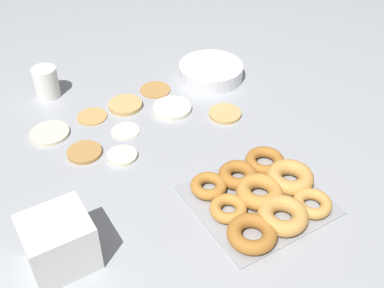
# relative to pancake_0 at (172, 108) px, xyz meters

# --- Properties ---
(ground_plane) EXTENTS (3.00, 3.00, 0.00)m
(ground_plane) POSITION_rel_pancake_0_xyz_m (-0.11, -0.11, -0.01)
(ground_plane) COLOR #9EA0A5
(pancake_0) EXTENTS (0.12, 0.12, 0.01)m
(pancake_0) POSITION_rel_pancake_0_xyz_m (0.00, 0.00, 0.00)
(pancake_0) COLOR silver
(pancake_0) RESTS_ON ground_plane
(pancake_1) EXTENTS (0.11, 0.11, 0.01)m
(pancake_1) POSITION_rel_pancake_0_xyz_m (-0.35, 0.07, -0.00)
(pancake_1) COLOR beige
(pancake_1) RESTS_ON ground_plane
(pancake_2) EXTENTS (0.10, 0.10, 0.01)m
(pancake_2) POSITION_rel_pancake_0_xyz_m (0.12, -0.10, -0.00)
(pancake_2) COLOR tan
(pancake_2) RESTS_ON ground_plane
(pancake_3) EXTENTS (0.09, 0.09, 0.01)m
(pancake_3) POSITION_rel_pancake_0_xyz_m (-0.22, 0.09, -0.00)
(pancake_3) COLOR tan
(pancake_3) RESTS_ON ground_plane
(pancake_4) EXTENTS (0.08, 0.08, 0.01)m
(pancake_4) POSITION_rel_pancake_0_xyz_m (-0.22, -0.12, -0.00)
(pancake_4) COLOR beige
(pancake_4) RESTS_ON ground_plane
(pancake_5) EXTENTS (0.08, 0.08, 0.01)m
(pancake_5) POSITION_rel_pancake_0_xyz_m (-0.16, -0.02, -0.00)
(pancake_5) COLOR beige
(pancake_5) RESTS_ON ground_plane
(pancake_6) EXTENTS (0.10, 0.10, 0.01)m
(pancake_6) POSITION_rel_pancake_0_xyz_m (0.01, 0.12, -0.00)
(pancake_6) COLOR #B27F42
(pancake_6) RESTS_ON ground_plane
(pancake_7) EXTENTS (0.10, 0.10, 0.01)m
(pancake_7) POSITION_rel_pancake_0_xyz_m (-0.11, 0.09, 0.00)
(pancake_7) COLOR tan
(pancake_7) RESTS_ON ground_plane
(pancake_8) EXTENTS (0.09, 0.09, 0.01)m
(pancake_8) POSITION_rel_pancake_0_xyz_m (-0.30, -0.06, -0.00)
(pancake_8) COLOR #B27F42
(pancake_8) RESTS_ON ground_plane
(donut_tray) EXTENTS (0.31, 0.29, 0.05)m
(donut_tray) POSITION_rel_pancake_0_xyz_m (0.00, -0.44, 0.01)
(donut_tray) COLOR #93969B
(donut_tray) RESTS_ON ground_plane
(batter_bowl) EXTENTS (0.21, 0.21, 0.05)m
(batter_bowl) POSITION_rel_pancake_0_xyz_m (0.20, 0.09, 0.02)
(batter_bowl) COLOR white
(batter_bowl) RESTS_ON ground_plane
(container_stack) EXTENTS (0.13, 0.12, 0.12)m
(container_stack) POSITION_rel_pancake_0_xyz_m (-0.47, -0.36, 0.05)
(container_stack) COLOR white
(container_stack) RESTS_ON ground_plane
(paper_cup) EXTENTS (0.07, 0.07, 0.10)m
(paper_cup) POSITION_rel_pancake_0_xyz_m (-0.29, 0.27, 0.04)
(paper_cup) COLOR white
(paper_cup) RESTS_ON ground_plane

